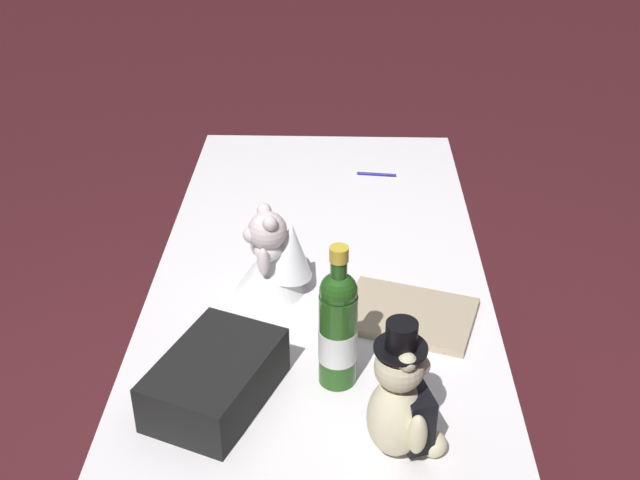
{
  "coord_description": "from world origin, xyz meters",
  "views": [
    {
      "loc": [
        -1.69,
        -0.05,
        1.89
      ],
      "look_at": [
        0.0,
        0.0,
        0.88
      ],
      "focal_mm": 44.7,
      "sensor_mm": 36.0,
      "label": 1
    }
  ],
  "objects_px": {
    "gift_case_black": "(215,379)",
    "guestbook": "(408,315)",
    "teddy_bear_groom": "(402,403)",
    "champagne_bottle": "(338,327)",
    "teddy_bear_bride": "(275,256)",
    "signing_pen": "(375,174)"
  },
  "relations": [
    {
      "from": "gift_case_black",
      "to": "champagne_bottle",
      "type": "bearing_deg",
      "value": -74.57
    },
    {
      "from": "guestbook",
      "to": "champagne_bottle",
      "type": "bearing_deg",
      "value": 160.65
    },
    {
      "from": "teddy_bear_groom",
      "to": "champagne_bottle",
      "type": "relative_size",
      "value": 0.9
    },
    {
      "from": "champagne_bottle",
      "to": "guestbook",
      "type": "relative_size",
      "value": 1.1
    },
    {
      "from": "teddy_bear_groom",
      "to": "guestbook",
      "type": "bearing_deg",
      "value": -6.2
    },
    {
      "from": "champagne_bottle",
      "to": "gift_case_black",
      "type": "xyz_separation_m",
      "value": [
        -0.07,
        0.24,
        -0.08
      ]
    },
    {
      "from": "teddy_bear_bride",
      "to": "signing_pen",
      "type": "bearing_deg",
      "value": -22.41
    },
    {
      "from": "signing_pen",
      "to": "gift_case_black",
      "type": "distance_m",
      "value": 1.1
    },
    {
      "from": "teddy_bear_bride",
      "to": "champagne_bottle",
      "type": "xyz_separation_m",
      "value": [
        -0.33,
        -0.15,
        0.04
      ]
    },
    {
      "from": "champagne_bottle",
      "to": "teddy_bear_groom",
      "type": "bearing_deg",
      "value": -147.78
    },
    {
      "from": "champagne_bottle",
      "to": "signing_pen",
      "type": "distance_m",
      "value": 0.98
    },
    {
      "from": "signing_pen",
      "to": "teddy_bear_bride",
      "type": "bearing_deg",
      "value": 157.59
    },
    {
      "from": "teddy_bear_groom",
      "to": "teddy_bear_bride",
      "type": "height_order",
      "value": "teddy_bear_groom"
    },
    {
      "from": "teddy_bear_bride",
      "to": "gift_case_black",
      "type": "xyz_separation_m",
      "value": [
        -0.4,
        0.09,
        -0.04
      ]
    },
    {
      "from": "gift_case_black",
      "to": "guestbook",
      "type": "bearing_deg",
      "value": -54.89
    },
    {
      "from": "gift_case_black",
      "to": "guestbook",
      "type": "distance_m",
      "value": 0.5
    },
    {
      "from": "teddy_bear_groom",
      "to": "guestbook",
      "type": "height_order",
      "value": "teddy_bear_groom"
    },
    {
      "from": "signing_pen",
      "to": "teddy_bear_groom",
      "type": "bearing_deg",
      "value": -179.49
    },
    {
      "from": "teddy_bear_groom",
      "to": "signing_pen",
      "type": "height_order",
      "value": "teddy_bear_groom"
    },
    {
      "from": "teddy_bear_groom",
      "to": "teddy_bear_bride",
      "type": "relative_size",
      "value": 1.3
    },
    {
      "from": "teddy_bear_bride",
      "to": "gift_case_black",
      "type": "distance_m",
      "value": 0.41
    },
    {
      "from": "teddy_bear_groom",
      "to": "teddy_bear_bride",
      "type": "distance_m",
      "value": 0.59
    }
  ]
}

